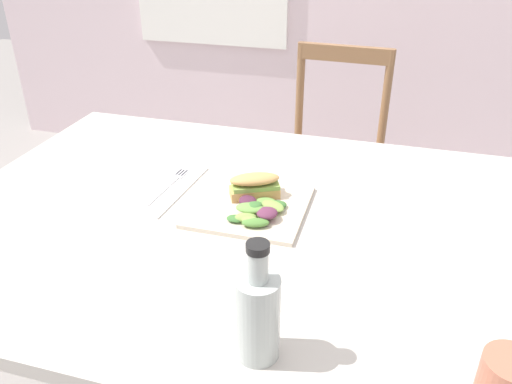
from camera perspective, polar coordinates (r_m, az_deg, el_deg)
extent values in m
cube|color=#BCB7AD|center=(1.13, -1.71, -3.27)|extent=(1.32, 0.97, 0.03)
cube|color=#2D2D33|center=(1.86, -15.14, -3.61)|extent=(0.07, 0.07, 0.71)
cube|color=#2D2D33|center=(1.66, 23.18, -9.50)|extent=(0.07, 0.07, 0.71)
cylinder|color=#8E6642|center=(2.02, 1.85, -4.45)|extent=(0.03, 0.03, 0.43)
cylinder|color=#8E6642|center=(1.96, 11.43, -6.12)|extent=(0.03, 0.03, 0.43)
cylinder|color=#8E6642|center=(2.30, 4.35, -0.01)|extent=(0.03, 0.03, 0.43)
cylinder|color=#8E6642|center=(2.25, 12.73, -1.36)|extent=(0.03, 0.03, 0.43)
cube|color=#8E6642|center=(2.02, 8.01, 2.61)|extent=(0.42, 0.42, 0.02)
cylinder|color=#8E6642|center=(2.13, 4.87, 10.65)|extent=(0.03, 0.03, 0.42)
cylinder|color=#8E6642|center=(2.08, 14.10, 9.43)|extent=(0.03, 0.03, 0.42)
cube|color=#8E6642|center=(2.05, 9.85, 14.85)|extent=(0.36, 0.05, 0.06)
cube|color=beige|center=(1.14, -0.55, -1.59)|extent=(0.25, 0.25, 0.01)
cube|color=tan|center=(1.16, -0.02, -0.03)|extent=(0.12, 0.09, 0.02)
cube|color=#84A84C|center=(1.16, -0.07, 0.80)|extent=(0.12, 0.09, 0.01)
ellipsoid|color=tan|center=(1.15, -0.02, 1.42)|extent=(0.12, 0.09, 0.02)
ellipsoid|color=#84A84C|center=(1.07, -1.15, -2.84)|extent=(0.05, 0.04, 0.02)
ellipsoid|color=#84A84C|center=(1.11, 1.88, -1.54)|extent=(0.07, 0.06, 0.01)
ellipsoid|color=#84A84C|center=(1.08, 0.73, -2.38)|extent=(0.04, 0.04, 0.01)
ellipsoid|color=#84A84C|center=(1.09, 1.06, -1.93)|extent=(0.05, 0.04, 0.01)
ellipsoid|color=#518438|center=(1.06, -0.07, -3.40)|extent=(0.06, 0.04, 0.02)
ellipsoid|color=#3D7033|center=(1.09, -0.14, -1.57)|extent=(0.05, 0.04, 0.01)
ellipsoid|color=#6B9E47|center=(1.09, -0.68, -1.78)|extent=(0.06, 0.05, 0.01)
ellipsoid|color=#6B9E47|center=(1.13, 1.17, -1.10)|extent=(0.05, 0.04, 0.01)
ellipsoid|color=#3D7033|center=(1.08, -2.25, -2.96)|extent=(0.04, 0.03, 0.01)
ellipsoid|color=#3D7033|center=(1.09, -0.17, -1.51)|extent=(0.04, 0.05, 0.01)
ellipsoid|color=#602D47|center=(1.08, 1.15, -2.66)|extent=(0.04, 0.04, 0.01)
ellipsoid|color=#84A84C|center=(1.07, -0.82, -3.00)|extent=(0.07, 0.05, 0.01)
ellipsoid|color=#602D47|center=(1.08, 1.23, -2.34)|extent=(0.06, 0.06, 0.02)
ellipsoid|color=#3D7033|center=(1.12, 2.12, -1.45)|extent=(0.06, 0.05, 0.01)
ellipsoid|color=#4C2338|center=(1.12, -1.03, -0.99)|extent=(0.06, 0.06, 0.02)
cube|color=white|center=(1.24, -9.85, 0.44)|extent=(0.12, 0.26, 0.00)
cube|color=silver|center=(1.22, -10.37, 0.11)|extent=(0.02, 0.14, 0.00)
cube|color=silver|center=(1.29, -8.36, 1.97)|extent=(0.03, 0.05, 0.00)
cube|color=#38383D|center=(1.29, -7.92, 2.13)|extent=(0.00, 0.03, 0.00)
cube|color=#38383D|center=(1.30, -8.23, 2.18)|extent=(0.00, 0.03, 0.00)
cube|color=#38383D|center=(1.30, -8.54, 2.23)|extent=(0.00, 0.03, 0.00)
cylinder|color=black|center=(0.78, 0.19, -14.89)|extent=(0.06, 0.06, 0.10)
cylinder|color=#B2BCB7|center=(0.76, 0.19, -13.77)|extent=(0.07, 0.07, 0.14)
cylinder|color=#B2BCB7|center=(0.70, 0.20, -8.18)|extent=(0.03, 0.03, 0.05)
cylinder|color=black|center=(0.68, 0.20, -6.14)|extent=(0.03, 0.03, 0.01)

